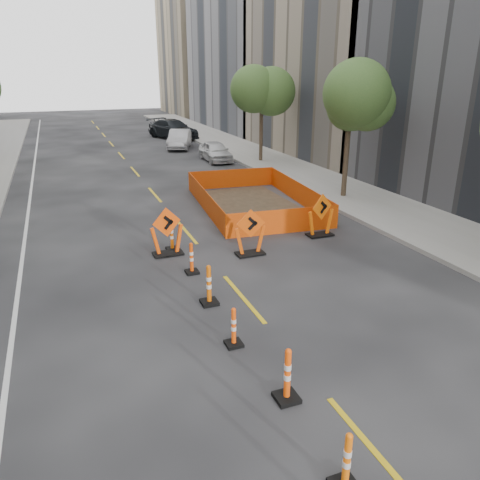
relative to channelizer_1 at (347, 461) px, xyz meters
name	(u,v)px	position (x,y,z in m)	size (l,w,h in m)	color
ground_plane	(316,384)	(0.86, 2.32, -0.51)	(140.00, 140.00, 0.00)	black
sidewalk_right	(354,196)	(9.86, 14.32, -0.44)	(4.00, 90.00, 0.15)	gray
bld_right_c	(362,53)	(17.86, 26.12, 6.49)	(12.00, 16.00, 14.00)	gray
bld_right_d	(268,25)	(17.86, 42.52, 9.49)	(12.00, 18.00, 20.00)	gray
bld_right_e	(212,52)	(17.86, 60.92, 7.49)	(12.00, 14.00, 16.00)	tan
tree_r_b	(351,102)	(9.26, 14.32, 4.01)	(2.80, 2.80, 5.95)	#382B1E
tree_r_c	(262,92)	(9.26, 24.32, 4.01)	(2.80, 2.80, 5.95)	#382B1E
channelizer_1	(347,461)	(0.00, 0.00, 0.00)	(0.40, 0.40, 1.03)	orange
channelizer_2	(287,375)	(0.09, 2.11, 0.05)	(0.44, 0.44, 1.13)	#FF4E0A
channelizer_3	(234,327)	(-0.20, 4.22, -0.04)	(0.38, 0.38, 0.96)	#FF4C0A
channelizer_4	(209,285)	(-0.11, 6.33, 0.05)	(0.44, 0.44, 1.13)	#D75909
channelizer_5	(191,258)	(0.01, 8.45, -0.01)	(0.39, 0.39, 1.00)	#E14309
channelizer_6	(172,236)	(-0.10, 10.56, 0.01)	(0.41, 0.41, 1.05)	#D55A08
chevron_sign_left	(167,231)	(-0.34, 10.20, 0.32)	(1.11, 0.67, 1.67)	#F04B0A
chevron_sign_center	(250,232)	(2.26, 9.20, 0.29)	(1.08, 0.65, 1.61)	#D64809
chevron_sign_right	(321,215)	(5.43, 10.00, 0.30)	(1.09, 0.65, 1.64)	#FF670A
safety_fence	(253,196)	(4.62, 14.57, -0.03)	(4.50, 7.67, 0.96)	orange
parked_car_near	(215,151)	(6.56, 25.83, 0.15)	(1.57, 3.89, 1.33)	silver
parked_car_mid	(180,139)	(5.65, 31.99, 0.20)	(1.52, 4.35, 1.43)	#A6A5AA
parked_car_far	(173,129)	(6.48, 37.62, 0.31)	(2.32, 5.71, 1.66)	black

